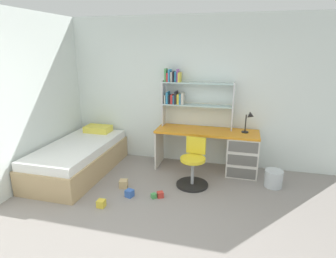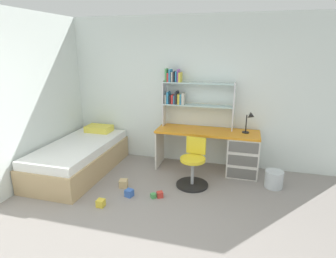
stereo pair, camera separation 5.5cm
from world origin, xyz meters
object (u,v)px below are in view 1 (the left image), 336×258
(bookshelf_hutch, at_px, (187,94))
(swivel_chair, at_px, (193,167))
(desk, at_px, (233,150))
(toy_block_natural_0, at_px, (124,184))
(waste_bin, at_px, (274,179))
(toy_block_red_2, at_px, (160,195))
(toy_block_yellow_1, at_px, (101,203))
(toy_block_green_4, at_px, (154,196))
(bed_platform, at_px, (79,158))
(toy_block_blue_3, at_px, (130,193))
(desk_lamp, at_px, (250,119))

(bookshelf_hutch, distance_m, swivel_chair, 1.36)
(desk, height_order, toy_block_natural_0, desk)
(waste_bin, bearing_deg, toy_block_natural_0, -164.52)
(toy_block_natural_0, bearing_deg, toy_block_red_2, -12.75)
(toy_block_yellow_1, relative_size, toy_block_green_4, 1.48)
(toy_block_natural_0, height_order, toy_block_green_4, toy_block_natural_0)
(bookshelf_hutch, relative_size, bed_platform, 0.64)
(toy_block_yellow_1, height_order, toy_block_green_4, toy_block_yellow_1)
(bookshelf_hutch, height_order, waste_bin, bookshelf_hutch)
(bookshelf_hutch, bearing_deg, toy_block_blue_3, -111.35)
(toy_block_green_4, bearing_deg, swivel_chair, 49.63)
(desk_lamp, bearing_deg, toy_block_red_2, -136.01)
(desk_lamp, height_order, toy_block_red_2, desk_lamp)
(desk, xyz_separation_m, toy_block_red_2, (-0.99, -1.18, -0.37))
(toy_block_red_2, bearing_deg, desk, 49.85)
(desk_lamp, bearing_deg, toy_block_green_4, -136.88)
(desk_lamp, xyz_separation_m, toy_block_green_4, (-1.32, -1.24, -0.96))
(waste_bin, bearing_deg, bed_platform, -174.53)
(swivel_chair, height_order, toy_block_natural_0, swivel_chair)
(desk_lamp, xyz_separation_m, toy_block_red_2, (-1.24, -1.19, -0.96))
(bed_platform, xyz_separation_m, waste_bin, (3.31, 0.32, -0.13))
(swivel_chair, height_order, bed_platform, swivel_chair)
(bookshelf_hutch, height_order, toy_block_yellow_1, bookshelf_hutch)
(toy_block_natural_0, relative_size, toy_block_red_2, 1.44)
(waste_bin, bearing_deg, bookshelf_hutch, 160.31)
(bookshelf_hutch, relative_size, desk_lamp, 3.35)
(desk_lamp, bearing_deg, waste_bin, -42.93)
(bed_platform, bearing_deg, toy_block_natural_0, -18.32)
(toy_block_natural_0, bearing_deg, desk_lamp, 28.87)
(bed_platform, bearing_deg, desk_lamp, 13.99)
(desk, xyz_separation_m, swivel_chair, (-0.59, -0.65, -0.11))
(toy_block_natural_0, bearing_deg, bookshelf_hutch, 57.31)
(desk_lamp, xyz_separation_m, toy_block_yellow_1, (-1.97, -1.66, -0.95))
(bookshelf_hutch, relative_size, swivel_chair, 1.66)
(toy_block_yellow_1, bearing_deg, toy_block_natural_0, 83.21)
(toy_block_blue_3, distance_m, toy_block_green_4, 0.37)
(desk, distance_m, swivel_chair, 0.89)
(swivel_chair, height_order, waste_bin, swivel_chair)
(bed_platform, relative_size, toy_block_natural_0, 16.13)
(desk, relative_size, toy_block_natural_0, 14.45)
(toy_block_natural_0, height_order, toy_block_red_2, toy_block_natural_0)
(bookshelf_hutch, height_order, toy_block_blue_3, bookshelf_hutch)
(toy_block_blue_3, bearing_deg, swivel_chair, 36.21)
(toy_block_yellow_1, xyz_separation_m, toy_block_red_2, (0.73, 0.46, -0.01))
(toy_block_red_2, relative_size, toy_block_green_4, 1.21)
(waste_bin, height_order, toy_block_red_2, waste_bin)
(toy_block_red_2, relative_size, toy_block_blue_3, 0.80)
(desk, height_order, toy_block_green_4, desk)
(desk_lamp, bearing_deg, toy_block_blue_3, -142.61)
(toy_block_natural_0, xyz_separation_m, toy_block_red_2, (0.66, -0.15, -0.02))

